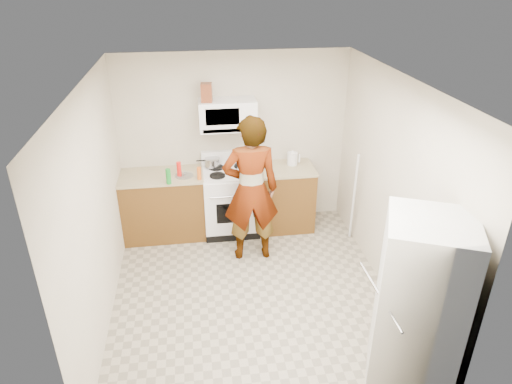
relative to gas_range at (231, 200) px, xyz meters
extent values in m
plane|color=gray|center=(0.10, -1.48, -0.49)|extent=(3.60, 3.60, 0.00)
cube|color=beige|center=(0.10, 0.31, 0.76)|extent=(3.20, 0.02, 2.50)
cube|color=beige|center=(1.69, -1.48, 0.76)|extent=(0.02, 3.60, 2.50)
cube|color=brown|center=(-0.94, 0.01, -0.04)|extent=(1.12, 0.62, 0.90)
cube|color=tan|center=(-0.94, 0.01, 0.43)|extent=(1.14, 0.64, 0.03)
cube|color=brown|center=(0.78, 0.01, -0.04)|extent=(0.80, 0.62, 0.90)
cube|color=tan|center=(0.78, 0.01, 0.43)|extent=(0.82, 0.64, 0.03)
cube|color=white|center=(0.00, -0.01, -0.04)|extent=(0.76, 0.65, 0.90)
cube|color=white|center=(0.00, -0.01, 0.43)|extent=(0.76, 0.62, 0.03)
cube|color=white|center=(0.00, 0.28, 0.54)|extent=(0.76, 0.08, 0.20)
cube|color=white|center=(0.00, 0.13, 1.21)|extent=(0.76, 0.38, 0.40)
imported|color=tan|center=(0.20, -0.70, 0.48)|extent=(0.71, 0.47, 1.94)
cube|color=silver|center=(1.36, -2.91, 0.36)|extent=(0.92, 0.92, 1.70)
cylinder|color=white|center=(0.90, 0.10, 0.54)|extent=(0.18, 0.18, 0.18)
cube|color=maroon|center=(-0.26, 0.08, 1.53)|extent=(0.15, 0.15, 0.24)
cylinder|color=#ACACB0|center=(-0.23, 0.16, 0.52)|extent=(0.26, 0.26, 0.11)
cube|color=silver|center=(0.20, -0.12, 0.47)|extent=(0.29, 0.23, 0.05)
cylinder|color=red|center=(-0.69, -0.07, 0.55)|extent=(0.06, 0.06, 0.20)
cylinder|color=#DB5D18|center=(-0.42, -0.21, 0.54)|extent=(0.06, 0.06, 0.17)
cylinder|color=#177F25|center=(-0.82, -0.29, 0.55)|extent=(0.06, 0.06, 0.21)
cylinder|color=white|center=(-0.62, -0.08, 0.46)|extent=(0.28, 0.28, 0.01)
cylinder|color=silver|center=(1.60, -0.59, 0.21)|extent=(0.14, 0.30, 1.37)
camera|label=1|loc=(-0.47, -5.76, 3.01)|focal=32.00mm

